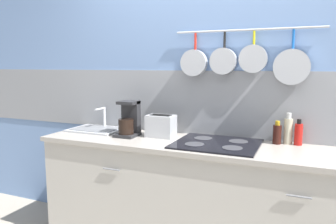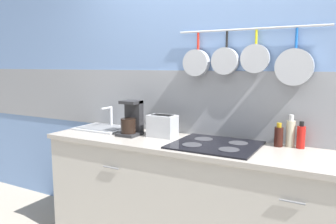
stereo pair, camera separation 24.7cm
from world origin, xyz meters
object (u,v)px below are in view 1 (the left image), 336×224
object	(u,v)px
coffee_maker	(129,121)
bottle_cooking_wine	(277,134)
toaster	(161,126)
bottle_vinegar	(288,130)
bottle_olive_oil	(298,134)

from	to	relation	value
coffee_maker	bottle_cooking_wine	distance (m)	1.15
toaster	bottle_vinegar	xyz separation A→B (m)	(0.95, 0.16, 0.01)
bottle_cooking_wine	coffee_maker	bearing A→B (deg)	-170.99
bottle_vinegar	bottle_olive_oil	size ratio (longest dim) A/B	1.21
toaster	bottle_cooking_wine	world-z (taller)	toaster
toaster	coffee_maker	bearing A→B (deg)	-167.34
toaster	bottle_vinegar	distance (m)	0.96
bottle_vinegar	bottle_olive_oil	world-z (taller)	bottle_vinegar
coffee_maker	toaster	size ratio (longest dim) A/B	1.20
toaster	bottle_olive_oil	distance (m)	1.03
coffee_maker	bottle_vinegar	distance (m)	1.22
toaster	bottle_cooking_wine	bearing A→B (deg)	7.92
coffee_maker	toaster	distance (m)	0.27
coffee_maker	bottle_vinegar	xyz separation A→B (m)	(1.20, 0.21, -0.02)
coffee_maker	bottle_olive_oil	size ratio (longest dim) A/B	1.51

